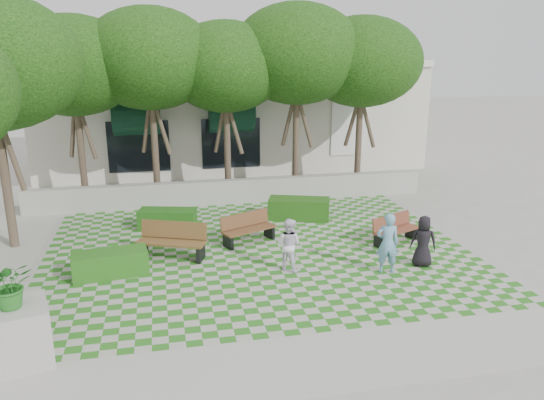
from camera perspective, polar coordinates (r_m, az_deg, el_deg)
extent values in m
plane|color=gray|center=(14.45, -0.69, -7.07)|extent=(90.00, 90.00, 0.00)
plane|color=#2B721E|center=(15.36, -1.44, -5.62)|extent=(12.00, 12.00, 0.00)
cube|color=#9E9B93|center=(10.41, 4.69, -16.99)|extent=(16.00, 2.00, 0.01)
cube|color=#9E9B93|center=(20.10, -4.21, 0.92)|extent=(15.00, 0.36, 0.90)
cube|color=brown|center=(16.37, 13.27, -3.20)|extent=(1.66, 1.11, 0.05)
cube|color=brown|center=(16.43, 12.71, -2.21)|extent=(1.50, 0.77, 0.40)
cube|color=black|center=(15.92, 11.56, -4.42)|extent=(0.27, 0.44, 0.39)
cube|color=black|center=(16.96, 14.79, -3.36)|extent=(0.27, 0.44, 0.39)
cube|color=#54331D|center=(15.96, -2.47, -3.19)|extent=(1.75, 1.16, 0.06)
cube|color=#54331D|center=(16.07, -2.97, -2.10)|extent=(1.59, 0.80, 0.42)
cube|color=black|center=(15.65, -4.75, -4.46)|extent=(0.28, 0.47, 0.41)
cube|color=black|center=(16.43, -0.29, -3.39)|extent=(0.28, 0.47, 0.41)
cube|color=brown|center=(15.01, -10.81, -4.51)|extent=(1.99, 1.26, 0.06)
cube|color=brown|center=(15.16, -10.51, -3.14)|extent=(1.82, 0.84, 0.48)
cube|color=black|center=(15.41, -13.73, -5.12)|extent=(0.30, 0.53, 0.47)
cube|color=black|center=(14.83, -7.68, -5.63)|extent=(0.30, 0.53, 0.47)
cube|color=#1D4813|center=(18.22, 2.92, -0.94)|extent=(2.22, 1.44, 0.72)
cube|color=#1A4B14|center=(17.57, -11.17, -2.02)|extent=(1.95, 1.17, 0.64)
cube|color=#1F5316|center=(14.36, -17.00, -6.55)|extent=(1.96, 0.99, 0.66)
cube|color=#9E9B93|center=(11.15, -25.70, -12.92)|extent=(1.38, 1.38, 1.13)
imported|color=#267022|center=(10.73, -26.35, -8.17)|extent=(0.94, 0.87, 0.88)
imported|color=#699CBF|center=(14.06, 12.31, -4.56)|extent=(0.66, 0.50, 1.62)
imported|color=black|center=(14.77, 15.96, -4.29)|extent=(0.80, 0.68, 1.40)
imported|color=white|center=(13.95, 1.80, -4.80)|extent=(0.88, 0.85, 1.42)
cylinder|color=#47382B|center=(21.18, -19.78, 4.60)|extent=(0.26, 0.26, 3.64)
ellipsoid|color=#1E4C11|center=(20.84, -20.64, 13.38)|extent=(4.80, 4.80, 3.60)
cylinder|color=#47382B|center=(20.97, -12.46, 5.30)|extent=(0.26, 0.26, 3.81)
ellipsoid|color=#1E4C11|center=(20.64, -13.05, 14.61)|extent=(5.00, 5.00, 3.75)
cylinder|color=#47382B|center=(21.16, -4.82, 5.40)|extent=(0.26, 0.26, 3.58)
ellipsoid|color=#1E4C11|center=(20.81, -5.03, 14.09)|extent=(4.60, 4.60, 3.45)
cylinder|color=#47382B|center=(21.65, 2.58, 6.14)|extent=(0.26, 0.26, 3.92)
ellipsoid|color=#1E4C11|center=(21.33, 2.70, 15.44)|extent=(5.20, 5.20, 3.90)
cylinder|color=#47382B|center=(22.50, 9.28, 6.03)|extent=(0.26, 0.26, 3.70)
ellipsoid|color=#1E4C11|center=(22.18, 9.67, 14.45)|extent=(4.80, 4.80, 3.60)
cylinder|color=#47382B|center=(17.04, -26.68, 1.53)|extent=(0.26, 0.26, 3.81)
cube|color=beige|center=(27.65, -4.58, 9.38)|extent=(18.00, 8.00, 5.00)
cube|color=white|center=(23.52, -3.37, 14.36)|extent=(18.00, 0.30, 0.30)
cube|color=black|center=(25.00, 8.25, 7.88)|extent=(1.40, 0.10, 2.40)
cylinder|color=#0E3421|center=(23.38, -14.37, 8.97)|extent=(3.00, 1.80, 1.80)
cube|color=black|center=(23.58, -14.14, 5.60)|extent=(2.60, 0.08, 2.20)
cylinder|color=#0E3421|center=(23.57, -4.50, 9.47)|extent=(3.00, 1.80, 1.80)
cube|color=black|center=(23.77, -4.42, 6.11)|extent=(2.60, 0.08, 2.20)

